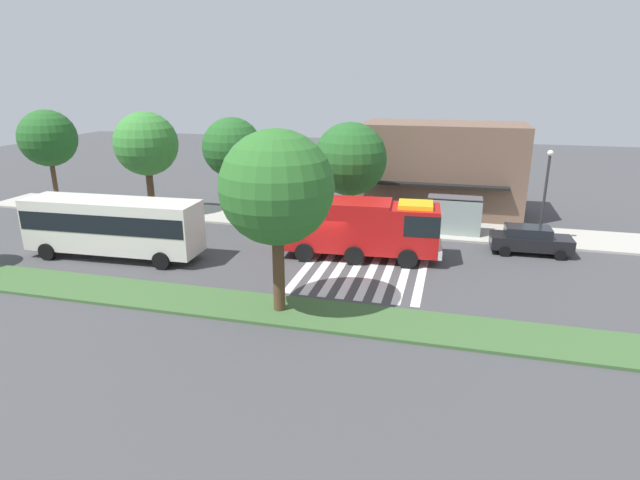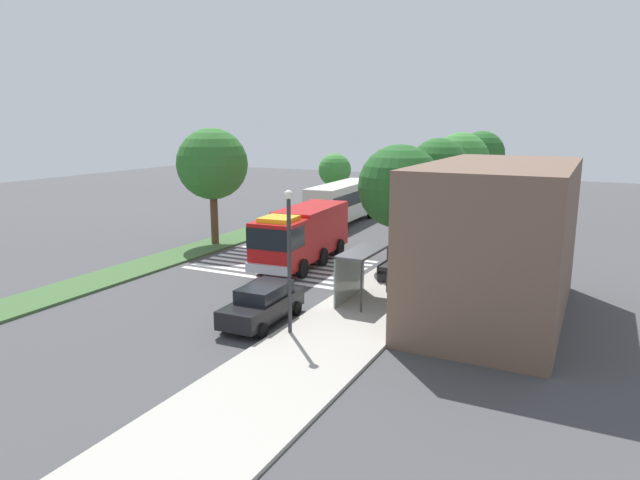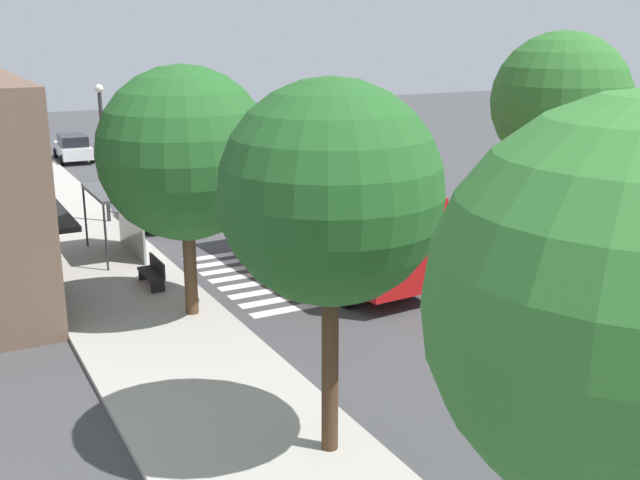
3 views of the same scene
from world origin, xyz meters
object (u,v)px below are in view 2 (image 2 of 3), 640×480
object	(u,v)px
bench_near_shelter	(385,271)
sidewalk_tree_east	(400,187)
bus_stop_shelter	(356,264)
sidewalk_tree_west	(461,162)
parked_car_west	(263,304)
sidewalk_tree_far_west	(481,154)
street_lamp	(289,250)
fire_truck	(301,234)
median_tree_far_west	(335,170)
sidewalk_tree_center	(439,168)
median_tree_west	(212,164)
transit_bus	(342,200)

from	to	relation	value
bench_near_shelter	sidewalk_tree_east	world-z (taller)	sidewalk_tree_east
bus_stop_shelter	sidewalk_tree_west	bearing A→B (deg)	-179.30
parked_car_west	bus_stop_shelter	size ratio (longest dim) A/B	1.34
parked_car_west	sidewalk_tree_far_west	bearing A→B (deg)	174.60
bench_near_shelter	sidewalk_tree_far_west	size ratio (longest dim) A/B	0.21
bench_near_shelter	street_lamp	bearing A→B (deg)	-4.31
fire_truck	sidewalk_tree_far_west	size ratio (longest dim) A/B	1.24
parked_car_west	median_tree_far_west	world-z (taller)	median_tree_far_west
sidewalk_tree_center	median_tree_far_west	world-z (taller)	sidewalk_tree_center
sidewalk_tree_west	median_tree_far_west	bearing A→B (deg)	-109.83
sidewalk_tree_east	bus_stop_shelter	bearing A→B (deg)	2.22
street_lamp	fire_truck	bearing A→B (deg)	-153.62
parked_car_west	bench_near_shelter	distance (m)	8.87
bus_stop_shelter	median_tree_far_west	xyz separation A→B (m)	(-27.30, -13.99, 1.92)
median_tree_far_west	sidewalk_tree_far_west	bearing A→B (deg)	104.87
parked_car_west	bus_stop_shelter	bearing A→B (deg)	149.39
fire_truck	sidewalk_tree_west	distance (m)	18.51
fire_truck	median_tree_far_west	size ratio (longest dim) A/B	1.76
sidewalk_tree_west	sidewalk_tree_center	size ratio (longest dim) A/B	1.04
sidewalk_tree_far_west	bench_near_shelter	bearing A→B (deg)	0.64
bench_near_shelter	median_tree_far_west	distance (m)	27.38
sidewalk_tree_west	sidewalk_tree_center	distance (m)	6.87
street_lamp	sidewalk_tree_far_west	size ratio (longest dim) A/B	0.77
bus_stop_shelter	street_lamp	world-z (taller)	street_lamp
sidewalk_tree_west	sidewalk_tree_east	xyz separation A→B (m)	(15.36, -0.00, -0.51)
sidewalk_tree_west	median_tree_west	world-z (taller)	median_tree_west
bench_near_shelter	fire_truck	bearing A→B (deg)	-99.92
sidewalk_tree_west	sidewalk_tree_east	world-z (taller)	sidewalk_tree_west
fire_truck	median_tree_west	size ratio (longest dim) A/B	1.17
sidewalk_tree_far_west	median_tree_far_west	xyz separation A→B (m)	(3.64, -13.72, -1.76)
sidewalk_tree_far_west	sidewalk_tree_center	distance (m)	15.46
median_tree_far_west	bus_stop_shelter	bearing A→B (deg)	27.14
sidewalk_tree_west	street_lamp	bearing A→B (deg)	-0.83
median_tree_west	transit_bus	bearing A→B (deg)	158.67
street_lamp	bus_stop_shelter	bearing A→B (deg)	172.76
sidewalk_tree_far_west	parked_car_west	bearing A→B (deg)	-3.55
parked_car_west	sidewalk_tree_far_west	distance (m)	35.83
median_tree_far_west	bench_near_shelter	bearing A→B (deg)	31.04
sidewalk_tree_west	median_tree_west	xyz separation A→B (m)	(15.00, -13.72, 0.31)
sidewalk_tree_center	median_tree_west	world-z (taller)	median_tree_west
median_tree_far_west	median_tree_west	xyz separation A→B (m)	(19.95, -0.00, 1.90)
fire_truck	sidewalk_tree_east	distance (m)	6.55
bus_stop_shelter	street_lamp	size ratio (longest dim) A/B	0.60
parked_car_west	median_tree_far_west	xyz separation A→B (m)	(-31.80, -11.52, 2.95)
parked_car_west	sidewalk_tree_far_west	xyz separation A→B (m)	(-35.45, 2.20, 4.71)
fire_truck	bus_stop_shelter	xyz separation A→B (m)	(5.02, 5.78, -0.07)
fire_truck	median_tree_west	distance (m)	9.33
transit_bus	median_tree_far_west	bearing A→B (deg)	26.77
sidewalk_tree_far_west	median_tree_far_west	distance (m)	14.31
transit_bus	sidewalk_tree_east	distance (m)	15.43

